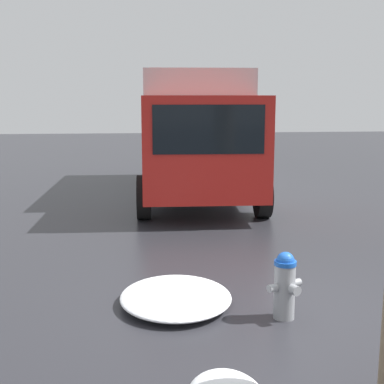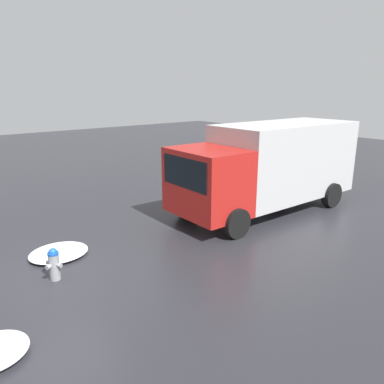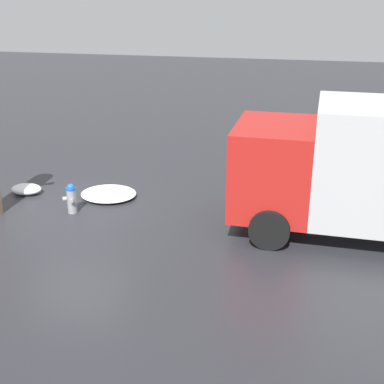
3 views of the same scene
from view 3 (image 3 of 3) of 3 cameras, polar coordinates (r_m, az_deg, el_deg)
ground_plane at (r=13.91m, az=-12.59°, el=-2.14°), size 60.00×60.00×0.00m
fire_hydrant at (r=13.76m, az=-12.74°, el=-0.63°), size 0.35×0.44×0.77m
snow_pile_curbside at (r=14.69m, az=-8.88°, el=-0.18°), size 1.52×1.34×0.19m
snow_pile_by_tree at (r=15.42m, az=-17.24°, el=0.30°), size 0.85×0.63×0.27m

